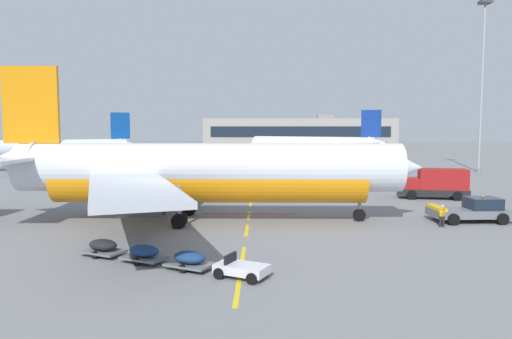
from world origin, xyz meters
The scene contains 11 objects.
ground centered at (40.00, 40.00, 0.00)m, with size 400.00×400.00×0.00m, color slate.
apron_paint_markings centered at (18.00, 37.13, 0.00)m, with size 8.00×94.44×0.01m.
airliner_foreground centered at (14.37, 18.85, 3.95)m, with size 34.67×34.63×12.20m.
pushback_tug centered at (35.79, 18.96, 0.90)m, with size 6.14×3.45×2.08m.
airliner_mid_left centered at (-17.92, 67.75, 3.34)m, with size 27.20×25.42×10.32m.
airliner_far_center centered at (29.96, 81.19, 3.51)m, with size 29.41×27.79×10.85m.
catering_truck centered at (37.20, 31.13, 1.65)m, with size 7.31×3.57×3.14m.
baggage_train centered at (13.98, 6.40, 0.53)m, with size 11.10×6.33×1.14m.
ground_crew_worker centered at (32.57, 16.68, 0.96)m, with size 0.55×0.52×1.68m.
apron_light_mast_far centered at (55.33, 61.33, 17.16)m, with size 1.80×1.80×27.98m.
terminal_satellite centered at (32.94, 167.16, 5.36)m, with size 70.48×26.96×12.29m.
Camera 1 is at (19.12, -18.70, 7.44)m, focal length 33.53 mm.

